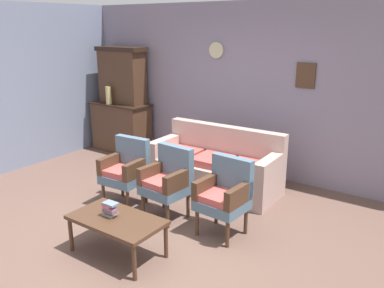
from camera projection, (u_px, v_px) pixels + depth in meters
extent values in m
plane|color=brown|center=(141.00, 235.00, 4.64)|extent=(7.68, 7.68, 0.00)
cube|color=gray|center=(250.00, 90.00, 6.32)|extent=(6.40, 0.06, 2.70)
cube|color=#472D1E|center=(306.00, 76.00, 5.70)|extent=(0.28, 0.02, 0.36)
cylinder|color=beige|center=(216.00, 50.00, 6.43)|extent=(0.26, 0.03, 0.26)
cube|color=#472D1E|center=(122.00, 128.00, 7.65)|extent=(1.10, 0.52, 0.90)
cube|color=black|center=(120.00, 104.00, 7.51)|extent=(1.16, 0.55, 0.03)
cube|color=#472D1E|center=(122.00, 77.00, 7.44)|extent=(0.90, 0.36, 0.95)
cube|color=black|center=(121.00, 49.00, 7.29)|extent=(0.99, 0.38, 0.08)
cylinder|color=tan|center=(109.00, 95.00, 7.37)|extent=(0.10, 0.10, 0.33)
cube|color=tan|center=(214.00, 176.00, 5.89)|extent=(1.91, 0.84, 0.42)
cube|color=tan|center=(226.00, 141.00, 6.01)|extent=(1.90, 0.20, 0.48)
cube|color=tan|center=(271.00, 166.00, 5.33)|extent=(0.18, 0.80, 0.24)
cube|color=tan|center=(167.00, 145.00, 6.25)|extent=(0.18, 0.80, 0.24)
cube|color=#B74C47|center=(248.00, 167.00, 5.49)|extent=(0.51, 0.57, 0.10)
cube|color=#B74C47|center=(213.00, 160.00, 5.78)|extent=(0.51, 0.57, 0.10)
cube|color=#B74C47|center=(182.00, 153.00, 6.07)|extent=(0.51, 0.57, 0.10)
cube|color=slate|center=(124.00, 178.00, 5.34)|extent=(0.55, 0.51, 0.12)
cube|color=#B74C47|center=(123.00, 172.00, 5.30)|extent=(0.47, 0.43, 0.10)
cube|color=slate|center=(133.00, 153.00, 5.42)|extent=(0.53, 0.13, 0.46)
cube|color=#472D1E|center=(136.00, 169.00, 5.18)|extent=(0.11, 0.48, 0.22)
cube|color=#472D1E|center=(111.00, 163.00, 5.41)|extent=(0.11, 0.48, 0.22)
cylinder|color=#472D1E|center=(128.00, 202.00, 5.15)|extent=(0.04, 0.04, 0.32)
cylinder|color=#472D1E|center=(104.00, 195.00, 5.36)|extent=(0.04, 0.04, 0.32)
cylinder|color=#472D1E|center=(146.00, 192.00, 5.46)|extent=(0.04, 0.04, 0.32)
cylinder|color=#472D1E|center=(122.00, 185.00, 5.67)|extent=(0.04, 0.04, 0.32)
cube|color=slate|center=(165.00, 189.00, 4.98)|extent=(0.56, 0.52, 0.12)
cube|color=#B74C47|center=(164.00, 183.00, 4.93)|extent=(0.47, 0.44, 0.10)
cube|color=slate|center=(176.00, 163.00, 5.04)|extent=(0.53, 0.14, 0.46)
cube|color=#472D1E|center=(178.00, 181.00, 4.79)|extent=(0.12, 0.48, 0.22)
cube|color=#472D1E|center=(152.00, 173.00, 5.06)|extent=(0.12, 0.48, 0.22)
cylinder|color=#472D1E|center=(168.00, 216.00, 4.77)|extent=(0.04, 0.04, 0.32)
cylinder|color=#472D1E|center=(143.00, 206.00, 5.03)|extent=(0.04, 0.04, 0.32)
cylinder|color=#472D1E|center=(188.00, 205.00, 5.05)|extent=(0.04, 0.04, 0.32)
cylinder|color=#472D1E|center=(164.00, 196.00, 5.31)|extent=(0.04, 0.04, 0.32)
cube|color=slate|center=(222.00, 204.00, 4.56)|extent=(0.55, 0.51, 0.12)
cube|color=#B74C47|center=(221.00, 198.00, 4.52)|extent=(0.47, 0.44, 0.10)
cube|color=slate|center=(232.00, 176.00, 4.62)|extent=(0.53, 0.13, 0.46)
cube|color=#472D1E|center=(239.00, 196.00, 4.38)|extent=(0.11, 0.48, 0.22)
cube|color=#472D1E|center=(207.00, 186.00, 4.64)|extent=(0.11, 0.48, 0.22)
cylinder|color=#472D1E|center=(227.00, 234.00, 4.35)|extent=(0.04, 0.04, 0.32)
cylinder|color=#472D1E|center=(197.00, 222.00, 4.60)|extent=(0.04, 0.04, 0.32)
cylinder|color=#472D1E|center=(246.00, 221.00, 4.64)|extent=(0.04, 0.04, 0.32)
cylinder|color=#472D1E|center=(216.00, 211.00, 4.89)|extent=(0.04, 0.04, 0.32)
cube|color=#472D1E|center=(117.00, 220.00, 4.16)|extent=(1.00, 0.56, 0.04)
cylinder|color=#472D1E|center=(104.00, 217.00, 4.66)|extent=(0.04, 0.04, 0.38)
cylinder|color=#472D1E|center=(166.00, 241.00, 4.15)|extent=(0.04, 0.04, 0.38)
cylinder|color=#472D1E|center=(71.00, 234.00, 4.28)|extent=(0.04, 0.04, 0.38)
cylinder|color=#472D1E|center=(134.00, 263.00, 3.78)|extent=(0.04, 0.04, 0.38)
cube|color=gray|center=(109.00, 215.00, 4.19)|extent=(0.14, 0.07, 0.03)
cube|color=gray|center=(111.00, 212.00, 4.19)|extent=(0.15, 0.08, 0.02)
cube|color=#794767|center=(110.00, 211.00, 4.16)|extent=(0.15, 0.08, 0.03)
cube|color=gray|center=(110.00, 209.00, 4.15)|extent=(0.14, 0.07, 0.03)
cube|color=#DC5E72|center=(108.00, 206.00, 4.16)|extent=(0.11, 0.07, 0.03)
cube|color=slate|center=(110.00, 204.00, 4.15)|extent=(0.16, 0.11, 0.02)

